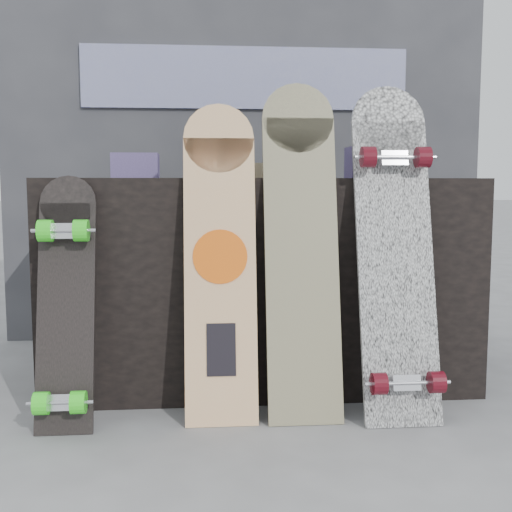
{
  "coord_description": "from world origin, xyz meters",
  "views": [
    {
      "loc": [
        -0.23,
        -1.98,
        0.78
      ],
      "look_at": [
        -0.04,
        0.2,
        0.53
      ],
      "focal_mm": 45.0,
      "sensor_mm": 36.0,
      "label": 1
    }
  ],
  "objects": [
    {
      "name": "merch_box_purple",
      "position": [
        -0.48,
        0.59,
        0.85
      ],
      "size": [
        0.18,
        0.12,
        0.1
      ],
      "primitive_type": "cube",
      "color": "#3E3063",
      "rests_on": "vendor_table"
    },
    {
      "name": "merch_box_small",
      "position": [
        0.4,
        0.44,
        0.86
      ],
      "size": [
        0.14,
        0.14,
        0.12
      ],
      "primitive_type": "cube",
      "color": "#3E3063",
      "rests_on": "vendor_table"
    },
    {
      "name": "vendor_table",
      "position": [
        0.0,
        0.5,
        0.4
      ],
      "size": [
        1.6,
        0.6,
        0.8
      ],
      "primitive_type": "cube",
      "color": "black",
      "rests_on": "ground"
    },
    {
      "name": "ground",
      "position": [
        0.0,
        0.0,
        0.0
      ],
      "size": [
        60.0,
        60.0,
        0.0
      ],
      "primitive_type": "plane",
      "color": "slate",
      "rests_on": "ground"
    },
    {
      "name": "longboard_cascadia",
      "position": [
        0.42,
        0.1,
        0.58
      ],
      "size": [
        0.26,
        0.36,
        1.12
      ],
      "rotation": [
        -0.25,
        0.0,
        0.0
      ],
      "color": "white",
      "rests_on": "ground"
    },
    {
      "name": "skateboard_dark",
      "position": [
        -0.66,
        0.07,
        0.41
      ],
      "size": [
        0.18,
        0.28,
        0.81
      ],
      "rotation": [
        -0.25,
        0.0,
        0.0
      ],
      "color": "black",
      "rests_on": "ground"
    },
    {
      "name": "booth",
      "position": [
        0.0,
        1.35,
        1.1
      ],
      "size": [
        2.4,
        0.22,
        2.2
      ],
      "color": "#35353A",
      "rests_on": "ground"
    },
    {
      "name": "merch_box_flat",
      "position": [
        -0.05,
        0.52,
        0.83
      ],
      "size": [
        0.22,
        0.1,
        0.06
      ],
      "primitive_type": "cube",
      "color": "#D1B78C",
      "rests_on": "vendor_table"
    },
    {
      "name": "longboard_celtic",
      "position": [
        0.11,
        0.15,
        0.6
      ],
      "size": [
        0.25,
        0.28,
        1.13
      ],
      "rotation": [
        -0.23,
        0.0,
        0.0
      ],
      "color": "beige",
      "rests_on": "ground"
    },
    {
      "name": "longboard_geisha",
      "position": [
        -0.17,
        0.13,
        0.55
      ],
      "size": [
        0.24,
        0.22,
        1.05
      ],
      "rotation": [
        -0.2,
        0.0,
        0.0
      ],
      "color": "beige",
      "rests_on": "ground"
    }
  ]
}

